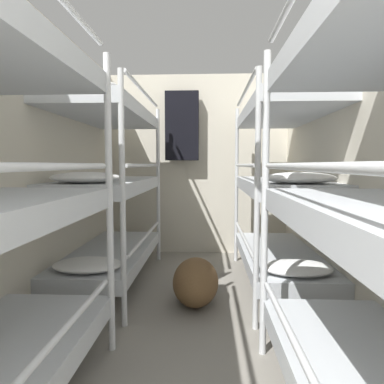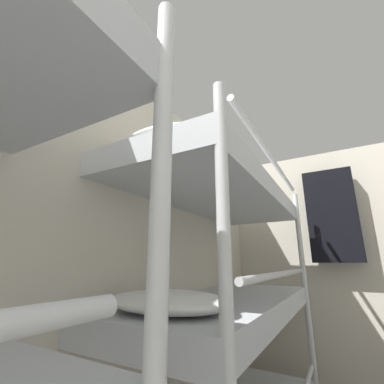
{
  "view_description": "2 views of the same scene",
  "coord_description": "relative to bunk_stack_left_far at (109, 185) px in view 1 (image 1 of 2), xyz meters",
  "views": [
    {
      "loc": [
        0.14,
        0.24,
        1.22
      ],
      "look_at": [
        -0.02,
        3.63,
        0.94
      ],
      "focal_mm": 32.0,
      "sensor_mm": 36.0,
      "label": 1
    },
    {
      "loc": [
        -0.18,
        1.96,
        1.27
      ],
      "look_at": [
        -0.72,
        2.91,
        1.57
      ],
      "focal_mm": 24.0,
      "sensor_mm": 36.0,
      "label": 2
    }
  ],
  "objects": [
    {
      "name": "bunk_stack_right_far",
      "position": [
        1.67,
        0.0,
        0.0
      ],
      "size": [
        0.73,
        1.85,
        1.94
      ],
      "color": "silver",
      "rests_on": "ground_plane"
    },
    {
      "name": "hanging_coat",
      "position": [
        0.63,
        1.25,
        0.7
      ],
      "size": [
        0.44,
        0.12,
        0.9
      ],
      "color": "black"
    },
    {
      "name": "bunk_stack_left_far",
      "position": [
        0.0,
        0.0,
        0.0
      ],
      "size": [
        0.73,
        1.85,
        1.94
      ],
      "color": "silver",
      "rests_on": "ground_plane"
    },
    {
      "name": "wall_right",
      "position": [
        2.06,
        -1.08,
        0.19
      ],
      "size": [
        0.06,
        5.03,
        2.42
      ],
      "color": "beige",
      "rests_on": "ground_plane"
    },
    {
      "name": "wall_left",
      "position": [
        -0.39,
        -1.08,
        0.19
      ],
      "size": [
        0.06,
        5.03,
        2.42
      ],
      "color": "beige",
      "rests_on": "ground_plane"
    },
    {
      "name": "duffel_bag",
      "position": [
        0.87,
        -0.39,
        -0.82
      ],
      "size": [
        0.4,
        0.63,
        0.4
      ],
      "color": "brown",
      "rests_on": "ground_plane"
    },
    {
      "name": "wall_back",
      "position": [
        0.84,
        1.4,
        0.19
      ],
      "size": [
        2.51,
        0.06,
        2.42
      ],
      "color": "beige",
      "rests_on": "ground_plane"
    }
  ]
}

